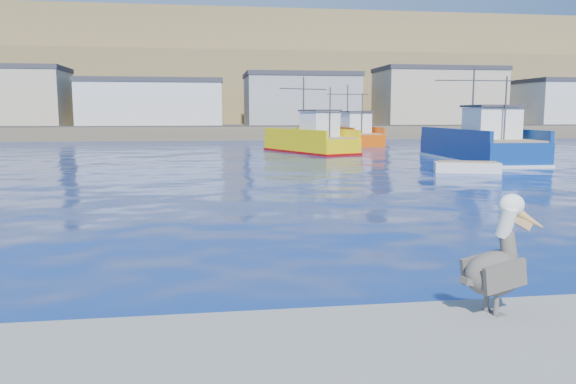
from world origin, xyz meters
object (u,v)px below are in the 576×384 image
Objects in this scene: trawler_yellow_b at (311,141)px; skiff_mid at (467,168)px; pelican at (498,263)px; trawler_blue at (480,145)px; boat_orange at (352,135)px.

trawler_yellow_b is 17.82m from skiff_mid.
trawler_yellow_b is 39.21m from pelican.
trawler_blue is 1.25× the size of boat_orange.
trawler_blue reaches higher than skiff_mid.
pelican is (-4.81, -38.91, 0.24)m from trawler_yellow_b.
trawler_yellow_b is 2.84× the size of skiff_mid.
boat_orange is 5.75× the size of pelican.
skiff_mid is at bearing 64.89° from pelican.
boat_orange is 50.41m from pelican.
pelican is at bearing -102.58° from boat_orange.
trawler_blue is 3.24× the size of skiff_mid.
boat_orange reaches higher than pelican.
trawler_yellow_b is 0.88× the size of trawler_blue.
skiff_mid is at bearing -91.42° from boat_orange.
trawler_yellow_b reaches higher than skiff_mid.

